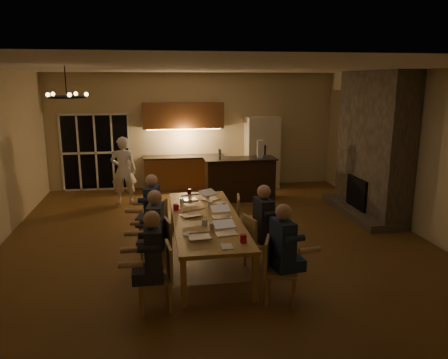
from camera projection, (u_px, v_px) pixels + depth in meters
floor at (216, 241)px, 8.31m from camera, size 9.00×9.00×0.00m
back_wall at (194, 131)px, 12.30m from camera, size 8.00×0.04×3.20m
right_wall at (418, 153)px, 8.57m from camera, size 0.04×9.00×3.20m
ceiling at (216, 67)px, 7.59m from camera, size 8.00×9.00×0.04m
french_doors at (96, 153)px, 11.96m from camera, size 1.86×0.08×2.10m
fireplace at (373, 145)px, 9.67m from camera, size 0.58×2.50×3.20m
kitchenette at (184, 147)px, 12.04m from camera, size 2.24×0.68×2.40m
refrigerator at (262, 152)px, 12.37m from camera, size 0.90×0.68×2.00m
dining_table at (206, 238)px, 7.43m from camera, size 1.10×3.32×0.75m
bar_island at (240, 179)px, 11.08m from camera, size 1.82×0.70×1.08m
chair_left_near at (154, 278)px, 5.77m from camera, size 0.49×0.49×0.89m
chair_left_mid at (155, 248)px, 6.79m from camera, size 0.52×0.52×0.89m
chair_left_far at (153, 224)px, 7.93m from camera, size 0.55×0.55×0.89m
chair_right_near at (281, 271)px, 5.98m from camera, size 0.56×0.56×0.89m
chair_right_mid at (260, 242)px, 7.04m from camera, size 0.54×0.54×0.89m
chair_right_far at (249, 219)px, 8.19m from camera, size 0.50×0.50×0.89m
person_left_near at (153, 262)px, 5.66m from camera, size 0.61×0.61×1.38m
person_right_near at (282, 253)px, 5.97m from camera, size 0.69×0.69×1.38m
person_left_mid at (156, 234)px, 6.71m from camera, size 0.68×0.68×1.38m
person_right_mid at (263, 226)px, 7.03m from camera, size 0.67×0.67×1.38m
person_left_far at (153, 212)px, 7.80m from camera, size 0.71×0.71×1.38m
standing_person at (124, 170)px, 10.68m from camera, size 0.62×0.41×1.67m
chandelier at (67, 97)px, 6.46m from camera, size 0.59×0.59×0.03m
laptop_a at (200, 231)px, 6.33m from camera, size 0.35×0.31×0.23m
laptop_b at (226, 227)px, 6.48m from camera, size 0.36×0.32×0.23m
laptop_c at (191, 209)px, 7.36m from camera, size 0.39×0.37×0.23m
laptop_d at (222, 211)px, 7.28m from camera, size 0.34×0.30×0.23m
laptop_e at (189, 194)px, 8.34m from camera, size 0.36×0.33×0.23m
laptop_f at (211, 194)px, 8.36m from camera, size 0.42×0.41×0.23m
mug_front at (205, 222)px, 6.88m from camera, size 0.09×0.09×0.10m
mug_mid at (210, 204)px, 7.93m from camera, size 0.08×0.08×0.10m
mug_back at (182, 201)px, 8.09m from camera, size 0.07×0.07×0.10m
redcup_near at (243, 239)px, 6.16m from camera, size 0.10×0.10×0.12m
redcup_mid at (176, 207)px, 7.69m from camera, size 0.10×0.10×0.12m
redcup_far at (207, 193)px, 8.66m from camera, size 0.10×0.10×0.12m
can_silver at (212, 227)px, 6.64m from camera, size 0.07×0.07×0.12m
can_cola at (189, 192)px, 8.72m from camera, size 0.07×0.07×0.12m
can_right at (224, 207)px, 7.70m from camera, size 0.07×0.07×0.12m
plate_near at (228, 225)px, 6.92m from camera, size 0.22×0.22×0.02m
plate_left at (191, 234)px, 6.49m from camera, size 0.23×0.23×0.02m
plate_far at (222, 204)px, 8.08m from camera, size 0.25×0.25×0.02m
notepad at (227, 247)px, 6.00m from camera, size 0.16×0.23×0.01m
bar_bottle at (220, 154)px, 10.84m from camera, size 0.08×0.08×0.24m
bar_blender at (260, 149)px, 10.99m from camera, size 0.16×0.16×0.45m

